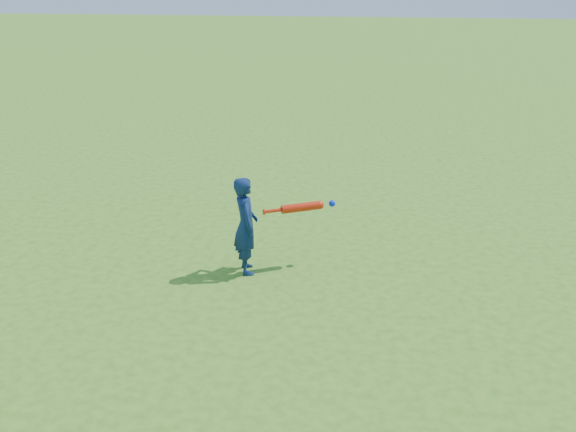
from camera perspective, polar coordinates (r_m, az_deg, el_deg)
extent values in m
plane|color=#3C761C|center=(7.20, -0.31, -5.61)|extent=(80.00, 80.00, 0.00)
imported|color=#10224B|center=(7.17, -3.77, -0.84)|extent=(0.39, 0.48, 1.12)
cylinder|color=red|center=(7.11, -2.16, 0.36)|extent=(0.04, 0.07, 0.07)
cylinder|color=red|center=(7.14, -1.32, 0.47)|extent=(0.21, 0.14, 0.04)
cylinder|color=red|center=(7.25, 1.15, 0.77)|extent=(0.45, 0.30, 0.10)
sphere|color=red|center=(7.32, 2.84, 0.98)|extent=(0.10, 0.10, 0.10)
sphere|color=#0C23CD|center=(7.38, 3.94, 1.12)|extent=(0.08, 0.08, 0.08)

